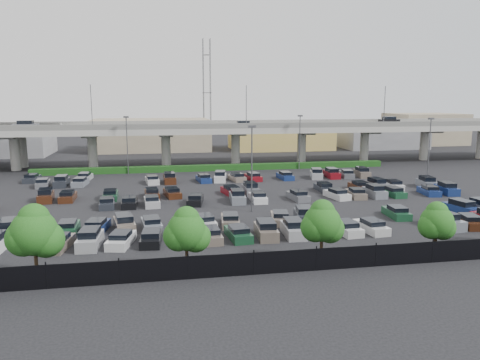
# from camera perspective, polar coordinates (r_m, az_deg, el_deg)

# --- Properties ---
(ground) EXTENTS (280.00, 280.00, 0.00)m
(ground) POSITION_cam_1_polar(r_m,az_deg,el_deg) (63.75, -0.05, -2.18)
(ground) COLOR black
(overpass) EXTENTS (150.00, 13.00, 15.80)m
(overpass) POSITION_cam_1_polar(r_m,az_deg,el_deg) (94.18, -3.69, 5.99)
(overpass) COLOR #9A9A92
(overpass) RESTS_ON ground
(hedge) EXTENTS (66.00, 1.60, 1.10)m
(hedge) POSITION_cam_1_polar(r_m,az_deg,el_deg) (87.98, -2.97, 1.52)
(hedge) COLOR #113B13
(hedge) RESTS_ON ground
(fence) EXTENTS (70.00, 0.10, 2.00)m
(fence) POSITION_cam_1_polar(r_m,az_deg,el_deg) (37.27, 7.72, -9.69)
(fence) COLOR black
(fence) RESTS_ON ground
(tree_row) EXTENTS (65.07, 3.66, 5.94)m
(tree_row) POSITION_cam_1_polar(r_m,az_deg,el_deg) (38.06, 8.21, -5.16)
(tree_row) COLOR #332316
(tree_row) RESTS_ON ground
(parked_cars) EXTENTS (63.03, 41.62, 1.67)m
(parked_cars) POSITION_cam_1_polar(r_m,az_deg,el_deg) (59.32, 0.23, -2.48)
(parked_cars) COLOR #262A32
(parked_cars) RESTS_ON ground
(light_poles) EXTENTS (66.90, 48.38, 10.30)m
(light_poles) POSITION_cam_1_polar(r_m,az_deg,el_deg) (64.11, -4.01, 3.51)
(light_poles) COLOR #48484D
(light_poles) RESTS_ON ground
(distant_buildings) EXTENTS (138.00, 24.00, 9.00)m
(distant_buildings) POSITION_cam_1_polar(r_m,az_deg,el_deg) (125.74, 0.45, 5.51)
(distant_buildings) COLOR slate
(distant_buildings) RESTS_ON ground
(comm_tower) EXTENTS (2.40, 2.40, 30.00)m
(comm_tower) POSITION_cam_1_polar(r_m,az_deg,el_deg) (136.20, -4.05, 10.82)
(comm_tower) COLOR #48484D
(comm_tower) RESTS_ON ground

